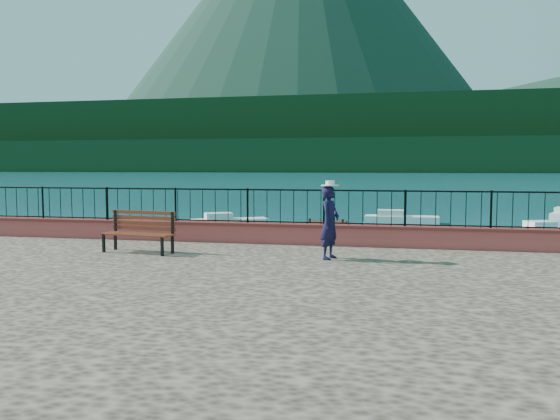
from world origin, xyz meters
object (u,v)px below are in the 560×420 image
at_px(boat_4, 402,216).
at_px(boat_3, 230,219).
at_px(park_bench, 139,240).
at_px(person, 330,223).
at_px(boat_1, 454,243).
at_px(boat_0, 291,238).
at_px(boat_2, 549,229).

bearing_deg(boat_4, boat_3, -156.77).
relative_size(park_bench, person, 1.13).
height_order(boat_1, boat_4, same).
relative_size(boat_0, boat_1, 0.93).
distance_m(boat_0, boat_4, 11.85).
distance_m(person, boat_0, 10.11).
xyz_separation_m(boat_1, boat_3, (-11.42, 7.32, 0.00)).
relative_size(park_bench, boat_4, 0.45).
distance_m(boat_2, boat_4, 8.60).
relative_size(boat_1, boat_3, 0.85).
height_order(boat_0, boat_3, same).
distance_m(boat_1, boat_3, 13.56).
bearing_deg(boat_0, person, -71.22).
distance_m(park_bench, person, 4.91).
distance_m(boat_1, boat_4, 11.27).
xyz_separation_m(boat_1, boat_2, (4.99, 5.94, 0.00)).
xyz_separation_m(boat_1, boat_4, (-1.87, 11.11, 0.00)).
distance_m(boat_1, boat_2, 7.76).
bearing_deg(boat_4, boat_1, -78.84).
bearing_deg(boat_3, park_bench, -108.87).
bearing_deg(park_bench, boat_2, 56.58).
bearing_deg(boat_2, person, -140.08).
xyz_separation_m(person, boat_1, (3.81, 9.37, -1.67)).
xyz_separation_m(boat_0, boat_1, (6.55, -0.22, 0.00)).
xyz_separation_m(boat_2, boat_3, (-16.41, 1.39, 0.00)).
distance_m(park_bench, boat_1, 12.85).
bearing_deg(boat_0, park_bench, -99.69).
xyz_separation_m(boat_0, boat_4, (4.67, 10.89, 0.00)).
bearing_deg(boat_4, boat_2, -35.41).
xyz_separation_m(person, boat_2, (8.80, 15.31, -1.67)).
distance_m(person, boat_2, 17.74).
xyz_separation_m(boat_0, boat_2, (11.54, 5.72, 0.00)).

